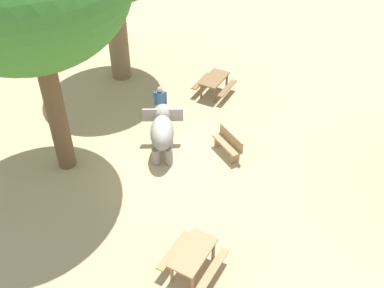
{
  "coord_description": "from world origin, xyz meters",
  "views": [
    {
      "loc": [
        11.79,
        3.99,
        10.71
      ],
      "look_at": [
        -0.06,
        0.9,
        0.8
      ],
      "focal_mm": 42.34,
      "sensor_mm": 36.0,
      "label": 1
    }
  ],
  "objects_px": {
    "wooden_bench": "(228,143)",
    "picnic_table_far": "(214,82)",
    "person_handler": "(160,102)",
    "picnic_table_near": "(193,256)",
    "elephant": "(162,130)"
  },
  "relations": [
    {
      "from": "wooden_bench",
      "to": "picnic_table_far",
      "type": "bearing_deg",
      "value": -25.01
    },
    {
      "from": "person_handler",
      "to": "picnic_table_near",
      "type": "relative_size",
      "value": 0.88
    },
    {
      "from": "picnic_table_near",
      "to": "elephant",
      "type": "bearing_deg",
      "value": 41.4
    },
    {
      "from": "person_handler",
      "to": "wooden_bench",
      "type": "relative_size",
      "value": 1.27
    },
    {
      "from": "person_handler",
      "to": "picnic_table_near",
      "type": "height_order",
      "value": "person_handler"
    },
    {
      "from": "wooden_bench",
      "to": "picnic_table_far",
      "type": "xyz_separation_m",
      "value": [
        -3.84,
        -1.37,
        0.12
      ]
    },
    {
      "from": "elephant",
      "to": "wooden_bench",
      "type": "height_order",
      "value": "elephant"
    },
    {
      "from": "elephant",
      "to": "wooden_bench",
      "type": "bearing_deg",
      "value": -93.56
    },
    {
      "from": "picnic_table_near",
      "to": "picnic_table_far",
      "type": "height_order",
      "value": "same"
    },
    {
      "from": "elephant",
      "to": "picnic_table_near",
      "type": "bearing_deg",
      "value": -169.02
    },
    {
      "from": "person_handler",
      "to": "picnic_table_near",
      "type": "bearing_deg",
      "value": 5.32
    },
    {
      "from": "person_handler",
      "to": "picnic_table_far",
      "type": "xyz_separation_m",
      "value": [
        -2.58,
        1.59,
        -0.36
      ]
    },
    {
      "from": "elephant",
      "to": "person_handler",
      "type": "height_order",
      "value": "person_handler"
    },
    {
      "from": "wooden_bench",
      "to": "picnic_table_near",
      "type": "relative_size",
      "value": 0.7
    },
    {
      "from": "wooden_bench",
      "to": "picnic_table_near",
      "type": "distance_m",
      "value": 5.21
    }
  ]
}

